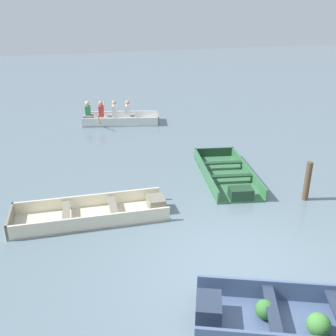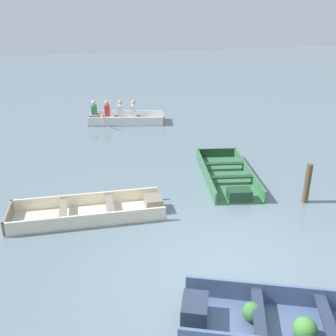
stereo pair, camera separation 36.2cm
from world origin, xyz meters
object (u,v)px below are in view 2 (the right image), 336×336
object	(u,v)px
rowboat_white_with_crew	(121,117)
skiff_green_near_moored	(228,177)
mooring_post	(307,183)
dinghy_slate_blue_foreground	(281,324)
skiff_cream_mid_moored	(94,212)

from	to	relation	value
rowboat_white_with_crew	skiff_green_near_moored	bearing A→B (deg)	-78.51
skiff_green_near_moored	rowboat_white_with_crew	bearing A→B (deg)	101.49
skiff_green_near_moored	mooring_post	size ratio (longest dim) A/B	3.45
rowboat_white_with_crew	dinghy_slate_blue_foreground	bearing A→B (deg)	-92.25
dinghy_slate_blue_foreground	skiff_green_near_moored	xyz separation A→B (m)	(1.78, 4.82, -0.04)
dinghy_slate_blue_foreground	rowboat_white_with_crew	distance (m)	11.38
rowboat_white_with_crew	mooring_post	xyz separation A→B (m)	(2.43, -8.29, 0.24)
skiff_green_near_moored	skiff_cream_mid_moored	world-z (taller)	skiff_cream_mid_moored
rowboat_white_with_crew	mooring_post	distance (m)	8.64
dinghy_slate_blue_foreground	skiff_cream_mid_moored	size ratio (longest dim) A/B	0.94
mooring_post	skiff_cream_mid_moored	bearing A→B (deg)	167.89
skiff_green_near_moored	mooring_post	world-z (taller)	mooring_post
skiff_green_near_moored	mooring_post	distance (m)	2.09
skiff_cream_mid_moored	mooring_post	world-z (taller)	mooring_post
dinghy_slate_blue_foreground	skiff_cream_mid_moored	distance (m)	4.52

